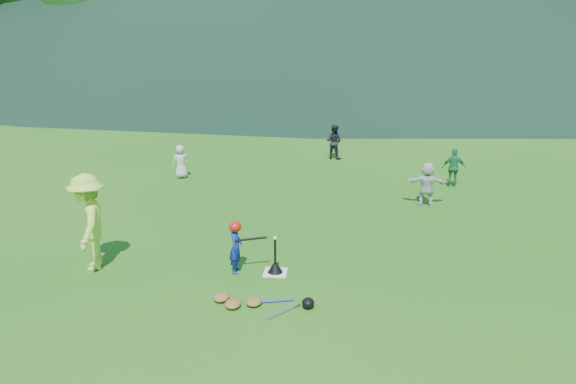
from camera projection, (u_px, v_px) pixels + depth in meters
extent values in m
plane|color=#1B5313|center=(275.00, 273.00, 11.04)|extent=(120.00, 120.00, 0.00)
cube|color=silver|center=(275.00, 272.00, 11.03)|extent=(0.45, 0.45, 0.02)
sphere|color=white|center=(275.00, 238.00, 10.82)|extent=(0.08, 0.08, 0.08)
imported|color=navy|center=(236.00, 248.00, 10.93)|extent=(0.27, 0.39, 1.04)
imported|color=#B9DE41|center=(89.00, 222.00, 10.99)|extent=(1.04, 1.41, 1.94)
imported|color=#BBBBBB|center=(181.00, 162.00, 17.51)|extent=(0.61, 0.54, 1.04)
imported|color=black|center=(334.00, 142.00, 19.91)|extent=(0.72, 0.65, 1.23)
imported|color=#237540|center=(454.00, 168.00, 16.54)|extent=(0.68, 0.28, 1.16)
imported|color=silver|center=(427.00, 184.00, 14.86)|extent=(1.12, 0.40, 1.19)
cone|color=black|center=(275.00, 268.00, 11.00)|extent=(0.30, 0.30, 0.18)
cylinder|color=black|center=(275.00, 252.00, 10.90)|extent=(0.04, 0.04, 0.50)
ellipsoid|color=#B3190B|center=(235.00, 227.00, 10.80)|extent=(0.24, 0.26, 0.22)
cylinder|color=black|center=(251.00, 239.00, 10.87)|extent=(0.61, 0.22, 0.07)
ellipsoid|color=olive|center=(233.00, 304.00, 9.71)|extent=(0.28, 0.34, 0.13)
ellipsoid|color=olive|center=(254.00, 301.00, 9.79)|extent=(0.28, 0.34, 0.13)
ellipsoid|color=olive|center=(221.00, 297.00, 9.94)|extent=(0.28, 0.34, 0.13)
cylinder|color=silver|center=(284.00, 311.00, 9.54)|extent=(0.53, 0.56, 0.06)
cylinder|color=#263FA5|center=(275.00, 301.00, 9.89)|extent=(0.67, 0.22, 0.05)
ellipsoid|color=black|center=(308.00, 303.00, 9.67)|extent=(0.22, 0.24, 0.19)
cube|color=gray|center=(326.00, 84.00, 37.48)|extent=(70.00, 0.03, 1.20)
cube|color=yellow|center=(326.00, 75.00, 37.29)|extent=(70.00, 0.08, 0.08)
cylinder|color=gray|center=(326.00, 84.00, 37.48)|extent=(0.07, 0.07, 1.30)
cylinder|color=#382314|center=(55.00, 52.00, 45.81)|extent=(0.56, 0.56, 4.34)
cylinder|color=#382314|center=(97.00, 63.00, 42.67)|extent=(0.56, 0.56, 3.18)
cylinder|color=#382314|center=(164.00, 58.00, 43.55)|extent=(0.56, 0.56, 3.78)
cylinder|color=#382314|center=(229.00, 53.00, 44.43)|extent=(0.56, 0.56, 4.38)
cylinder|color=#382314|center=(285.00, 64.00, 41.29)|extent=(0.56, 0.56, 3.22)
cylinder|color=#382314|center=(350.00, 59.00, 42.17)|extent=(0.56, 0.56, 3.81)
cylinder|color=#382314|center=(413.00, 54.00, 43.05)|extent=(0.56, 0.56, 4.41)
cylinder|color=#382314|center=(486.00, 65.00, 39.91)|extent=(0.56, 0.56, 3.25)
cylinder|color=#382314|center=(549.00, 60.00, 40.79)|extent=(0.56, 0.56, 3.85)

